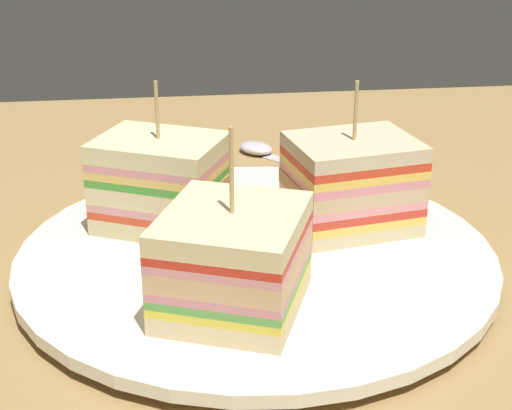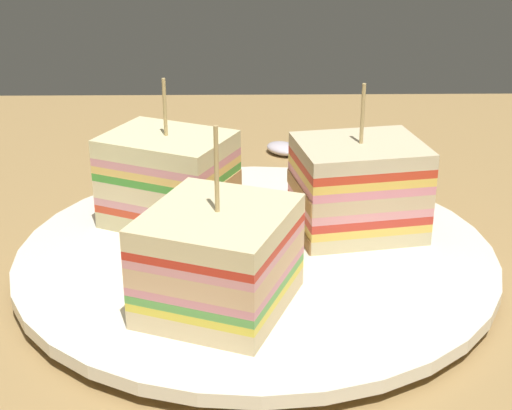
{
  "view_description": "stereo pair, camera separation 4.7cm",
  "coord_description": "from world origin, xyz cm",
  "px_view_note": "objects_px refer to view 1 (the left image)",
  "views": [
    {
      "loc": [
        5.39,
        43.01,
        22.95
      ],
      "look_at": [
        0.0,
        0.0,
        4.42
      ],
      "focal_mm": 53.97,
      "sensor_mm": 36.0,
      "label": 1
    },
    {
      "loc": [
        0.69,
        43.34,
        22.95
      ],
      "look_at": [
        0.0,
        0.0,
        4.42
      ],
      "focal_mm": 53.97,
      "sensor_mm": 36.0,
      "label": 2
    }
  ],
  "objects_px": {
    "sandwich_wedge_0": "(351,184)",
    "sandwich_wedge_1": "(162,183)",
    "spoon": "(271,154)",
    "plate": "(256,257)",
    "sandwich_wedge_2": "(233,261)",
    "chip_pile": "(263,243)"
  },
  "relations": [
    {
      "from": "sandwich_wedge_0",
      "to": "sandwich_wedge_1",
      "type": "xyz_separation_m",
      "value": [
        0.12,
        -0.02,
        0.0
      ]
    },
    {
      "from": "spoon",
      "to": "sandwich_wedge_1",
      "type": "bearing_deg",
      "value": 109.93
    },
    {
      "from": "plate",
      "to": "sandwich_wedge_2",
      "type": "relative_size",
      "value": 2.92
    },
    {
      "from": "sandwich_wedge_2",
      "to": "spoon",
      "type": "height_order",
      "value": "sandwich_wedge_2"
    },
    {
      "from": "sandwich_wedge_0",
      "to": "plate",
      "type": "bearing_deg",
      "value": 11.92
    },
    {
      "from": "sandwich_wedge_2",
      "to": "sandwich_wedge_0",
      "type": "bearing_deg",
      "value": -20.79
    },
    {
      "from": "sandwich_wedge_2",
      "to": "spoon",
      "type": "distance_m",
      "value": 0.28
    },
    {
      "from": "sandwich_wedge_1",
      "to": "chip_pile",
      "type": "xyz_separation_m",
      "value": [
        -0.06,
        0.05,
        -0.02
      ]
    },
    {
      "from": "sandwich_wedge_0",
      "to": "spoon",
      "type": "xyz_separation_m",
      "value": [
        0.03,
        -0.18,
        -0.04
      ]
    },
    {
      "from": "sandwich_wedge_2",
      "to": "chip_pile",
      "type": "xyz_separation_m",
      "value": [
        -0.02,
        -0.06,
        -0.02
      ]
    },
    {
      "from": "sandwich_wedge_2",
      "to": "spoon",
      "type": "relative_size",
      "value": 0.89
    },
    {
      "from": "plate",
      "to": "spoon",
      "type": "height_order",
      "value": "plate"
    },
    {
      "from": "chip_pile",
      "to": "sandwich_wedge_2",
      "type": "bearing_deg",
      "value": 68.54
    },
    {
      "from": "plate",
      "to": "chip_pile",
      "type": "relative_size",
      "value": 5.31
    },
    {
      "from": "plate",
      "to": "sandwich_wedge_0",
      "type": "relative_size",
      "value": 3.02
    },
    {
      "from": "sandwich_wedge_1",
      "to": "sandwich_wedge_2",
      "type": "height_order",
      "value": "sandwich_wedge_2"
    },
    {
      "from": "spoon",
      "to": "sandwich_wedge_0",
      "type": "bearing_deg",
      "value": 148.96
    },
    {
      "from": "sandwich_wedge_1",
      "to": "spoon",
      "type": "distance_m",
      "value": 0.19
    },
    {
      "from": "plate",
      "to": "sandwich_wedge_1",
      "type": "height_order",
      "value": "sandwich_wedge_1"
    },
    {
      "from": "plate",
      "to": "sandwich_wedge_0",
      "type": "height_order",
      "value": "sandwich_wedge_0"
    },
    {
      "from": "spoon",
      "to": "plate",
      "type": "bearing_deg",
      "value": 129.65
    },
    {
      "from": "sandwich_wedge_0",
      "to": "spoon",
      "type": "bearing_deg",
      "value": -91.65
    }
  ]
}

